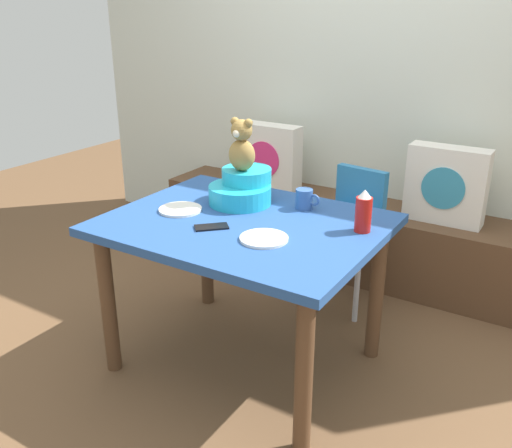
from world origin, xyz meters
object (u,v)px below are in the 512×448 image
object	(u,v)px
ketchup_bottle	(363,212)
infant_seat_teal	(242,188)
dining_table	(244,243)
pillow_floral_right	(446,185)
dinner_plate_far	(180,209)
pillow_floral_left	(269,157)
coffee_mug	(305,199)
dinner_plate_near	(264,238)
cell_phone	(211,227)
highchair	(348,220)
teddy_bear	(242,146)

from	to	relation	value
ketchup_bottle	infant_seat_teal	bearing A→B (deg)	176.36
dining_table	infant_seat_teal	distance (m)	0.30
pillow_floral_right	dinner_plate_far	size ratio (longest dim) A/B	2.20
pillow_floral_left	dining_table	world-z (taller)	pillow_floral_left
dining_table	ketchup_bottle	xyz separation A→B (m)	(0.49, 0.16, 0.19)
dining_table	ketchup_bottle	bearing A→B (deg)	18.09
coffee_mug	dinner_plate_near	distance (m)	0.42
pillow_floral_left	ketchup_bottle	bearing A→B (deg)	-43.99
dining_table	cell_phone	distance (m)	0.20
coffee_mug	dinner_plate_far	world-z (taller)	coffee_mug
pillow_floral_right	highchair	world-z (taller)	pillow_floral_right
pillow_floral_right	highchair	distance (m)	0.61
dining_table	dinner_plate_far	size ratio (longest dim) A/B	5.96
pillow_floral_right	teddy_bear	xyz separation A→B (m)	(-0.73, -1.00, 0.34)
infant_seat_teal	coffee_mug	bearing A→B (deg)	14.83
pillow_floral_left	ketchup_bottle	xyz separation A→B (m)	(1.07, -1.04, 0.15)
infant_seat_teal	teddy_bear	bearing A→B (deg)	-90.00
teddy_bear	ketchup_bottle	bearing A→B (deg)	-3.59
pillow_floral_right	teddy_bear	world-z (taller)	teddy_bear
pillow_floral_right	teddy_bear	size ratio (longest dim) A/B	1.76
cell_phone	pillow_floral_left	bearing A→B (deg)	-24.14
pillow_floral_left	pillow_floral_right	world-z (taller)	same
pillow_floral_left	highchair	size ratio (longest dim) A/B	0.56
pillow_floral_left	dinner_plate_far	world-z (taller)	pillow_floral_left
coffee_mug	teddy_bear	bearing A→B (deg)	-165.07
pillow_floral_left	highchair	world-z (taller)	pillow_floral_left
highchair	ketchup_bottle	xyz separation A→B (m)	(0.32, -0.62, 0.31)
highchair	dinner_plate_far	world-z (taller)	highchair
highchair	dinner_plate_far	size ratio (longest dim) A/B	3.95
pillow_floral_right	dinner_plate_near	xyz separation A→B (m)	(-0.40, -1.34, 0.07)
dining_table	cell_phone	bearing A→B (deg)	-116.53
pillow_floral_left	highchair	xyz separation A→B (m)	(0.76, -0.42, -0.16)
pillow_floral_left	teddy_bear	world-z (taller)	teddy_bear
dinner_plate_near	pillow_floral_right	bearing A→B (deg)	73.31
highchair	infant_seat_teal	xyz separation A→B (m)	(-0.32, -0.58, 0.29)
pillow_floral_right	pillow_floral_left	bearing A→B (deg)	180.00
ketchup_bottle	dinner_plate_far	world-z (taller)	ketchup_bottle
pillow_floral_right	ketchup_bottle	bearing A→B (deg)	-95.28
infant_seat_teal	coffee_mug	distance (m)	0.31
dining_table	coffee_mug	bearing A→B (deg)	60.77
dining_table	cell_phone	xyz separation A→B (m)	(-0.07, -0.15, 0.11)
ketchup_bottle	dinner_plate_near	distance (m)	0.44
teddy_bear	coffee_mug	distance (m)	0.38
teddy_bear	coffee_mug	xyz separation A→B (m)	(0.30, 0.08, -0.23)
dining_table	highchair	bearing A→B (deg)	77.32
dinner_plate_near	cell_phone	world-z (taller)	dinner_plate_near
ketchup_bottle	dinner_plate_far	distance (m)	0.84
highchair	dining_table	bearing A→B (deg)	-102.68
pillow_floral_right	highchair	xyz separation A→B (m)	(-0.41, -0.42, -0.16)
coffee_mug	dinner_plate_near	size ratio (longest dim) A/B	0.60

